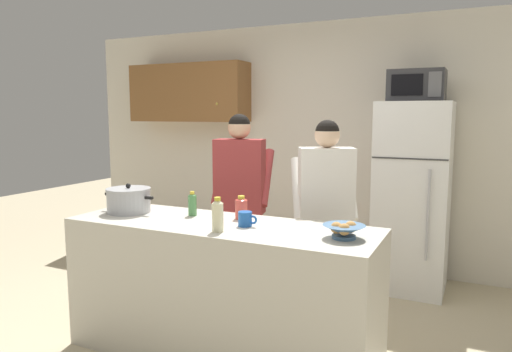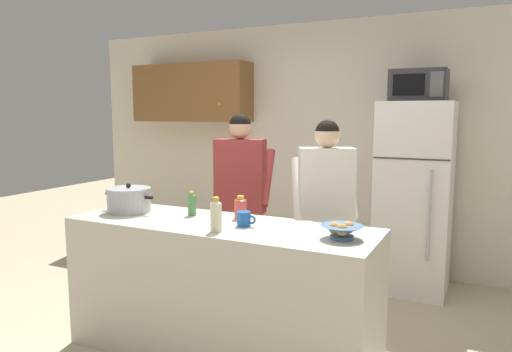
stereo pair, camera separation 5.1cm
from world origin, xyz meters
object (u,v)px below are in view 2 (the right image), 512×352
object	(u,v)px
microwave	(419,86)
person_near_pot	(241,187)
bottle_far_corner	(241,207)
coffee_mug	(244,219)
cooking_pot	(129,200)
bread_bowl	(342,231)
person_by_sink	(326,201)
bottle_near_edge	(216,215)
bottle_mid_counter	(192,204)
refrigerator	(414,197)

from	to	relation	value
microwave	person_near_pot	bearing A→B (deg)	-143.54
bottle_far_corner	coffee_mug	bearing A→B (deg)	-55.32
cooking_pot	bottle_far_corner	world-z (taller)	cooking_pot
bread_bowl	coffee_mug	bearing A→B (deg)	177.50
coffee_mug	bread_bowl	xyz separation A→B (m)	(0.65, -0.03, 0.00)
person_by_sink	bottle_near_edge	distance (m)	1.02
microwave	bottle_far_corner	size ratio (longest dim) A/B	2.98
bottle_mid_counter	bread_bowl	bearing A→B (deg)	-7.47
microwave	bottle_near_edge	distance (m)	2.37
microwave	bread_bowl	size ratio (longest dim) A/B	1.92
coffee_mug	bread_bowl	world-z (taller)	bread_bowl
cooking_pot	person_near_pot	bearing A→B (deg)	60.98
coffee_mug	microwave	bearing A→B (deg)	66.42
microwave	person_near_pot	world-z (taller)	microwave
refrigerator	person_near_pot	world-z (taller)	refrigerator
person_by_sink	bottle_far_corner	distance (m)	0.70
bread_bowl	bottle_near_edge	xyz separation A→B (m)	(-0.74, -0.17, 0.05)
person_by_sink	bottle_mid_counter	distance (m)	1.00
bottle_near_edge	cooking_pot	bearing A→B (deg)	166.12
refrigerator	bread_bowl	size ratio (longest dim) A/B	6.98
microwave	person_near_pot	distance (m)	1.82
person_near_pot	person_by_sink	size ratio (longest dim) A/B	1.03
person_near_pot	bottle_far_corner	distance (m)	0.79
microwave	bread_bowl	bearing A→B (deg)	-94.44
cooking_pot	bottle_near_edge	world-z (taller)	same
cooking_pot	bottle_mid_counter	bearing A→B (deg)	12.25
cooking_pot	bread_bowl	bearing A→B (deg)	-1.55
bread_bowl	bottle_far_corner	xyz separation A→B (m)	(-0.78, 0.21, 0.03)
person_by_sink	coffee_mug	size ratio (longest dim) A/B	12.18
bread_bowl	bottle_far_corner	size ratio (longest dim) A/B	1.56
cooking_pot	bottle_far_corner	bearing A→B (deg)	10.96
coffee_mug	person_near_pot	bearing A→B (deg)	119.52
refrigerator	bread_bowl	xyz separation A→B (m)	(-0.14, -1.88, 0.10)
person_near_pot	bottle_near_edge	world-z (taller)	person_near_pot
microwave	bottle_far_corner	bearing A→B (deg)	-119.21
refrigerator	cooking_pot	distance (m)	2.55
cooking_pot	bottle_near_edge	distance (m)	0.91
person_by_sink	person_near_pot	bearing A→B (deg)	170.06
person_near_pot	bread_bowl	distance (m)	1.46
coffee_mug	bottle_mid_counter	distance (m)	0.50
bottle_mid_counter	bottle_far_corner	distance (m)	0.37
refrigerator	person_near_pot	xyz separation A→B (m)	(-1.29, -0.98, 0.15)
refrigerator	bottle_mid_counter	xyz separation A→B (m)	(-1.28, -1.73, 0.13)
bottle_near_edge	refrigerator	bearing A→B (deg)	66.59
person_by_sink	bottle_near_edge	size ratio (longest dim) A/B	7.40
coffee_mug	refrigerator	bearing A→B (deg)	66.67
bread_bowl	cooking_pot	bearing A→B (deg)	178.45
microwave	bottle_mid_counter	world-z (taller)	microwave
person_by_sink	bread_bowl	size ratio (longest dim) A/B	6.38
bottle_near_edge	bottle_mid_counter	xyz separation A→B (m)	(-0.39, 0.32, -0.02)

